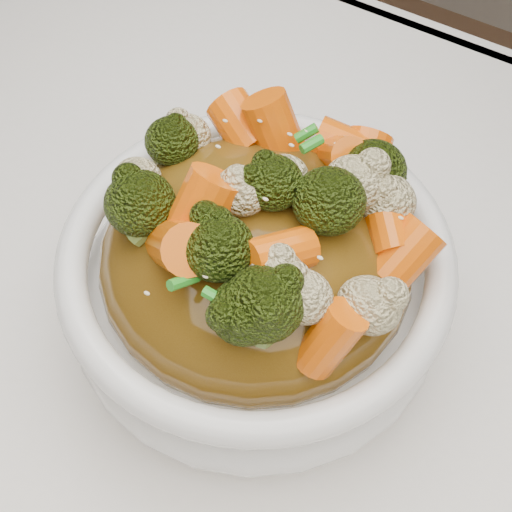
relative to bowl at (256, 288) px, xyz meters
The scene contains 8 objects.
tablecloth 0.09m from the bowl, 40.22° to the right, with size 1.20×0.80×0.04m, color white.
bowl is the anchor object (origin of this frame).
sauce_base 0.03m from the bowl, 26.57° to the right, with size 0.18×0.18×0.10m, color #5A3C0F.
carrots 0.10m from the bowl, 26.57° to the right, with size 0.18×0.18×0.05m, color #EB5F07, non-canonical shape.
broccoli 0.10m from the bowl, 26.57° to the right, with size 0.18×0.18×0.05m, color black, non-canonical shape.
cauliflower 0.09m from the bowl, 26.57° to the right, with size 0.18×0.18×0.04m, color beige, non-canonical shape.
scallions 0.10m from the bowl, 26.57° to the right, with size 0.14×0.14×0.02m, color #258A20, non-canonical shape.
sesame_seeds 0.10m from the bowl, ahead, with size 0.17×0.17×0.01m, color beige, non-canonical shape.
Camera 1 is at (0.08, -0.16, 1.17)m, focal length 50.00 mm.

